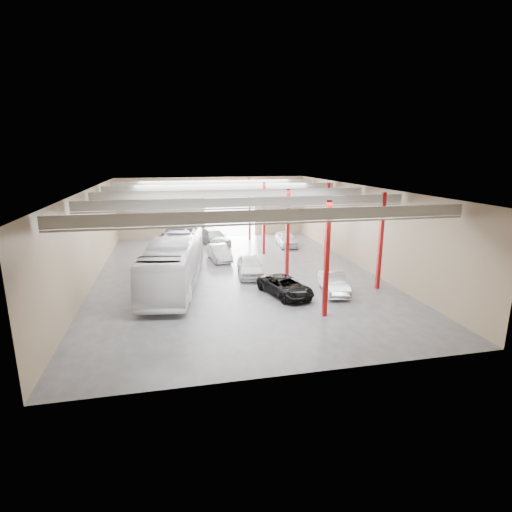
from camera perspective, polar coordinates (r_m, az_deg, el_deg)
name	(u,v)px	position (r m, az deg, el deg)	size (l,w,h in m)	color
depot_shell	(235,213)	(32.42, -2.95, 6.21)	(22.12, 32.12, 7.06)	#48484D
coach_bus	(174,262)	(30.06, -11.58, -0.78)	(3.11, 13.28, 3.70)	white
black_sedan	(285,286)	(27.74, 4.21, -4.35)	(2.20, 4.78, 1.33)	black
car_row_a	(250,266)	(32.19, -0.86, -1.38)	(1.94, 4.82, 1.64)	silver
car_row_b	(219,253)	(37.00, -5.31, 0.47)	(1.53, 4.40, 1.45)	#B6B6BC
car_row_c	(214,238)	(43.46, -6.05, 2.64)	(2.28, 5.62, 1.63)	gray
car_right_near	(334,283)	(28.78, 11.03, -3.79)	(1.51, 4.32, 1.42)	#B1B2B6
car_right_far	(286,239)	(42.81, 4.35, 2.46)	(1.84, 4.58, 1.56)	silver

